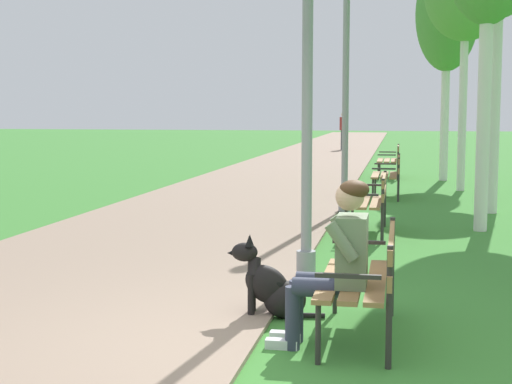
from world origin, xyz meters
TOP-DOWN VIEW (x-y plane):
  - ground_plane at (0.00, 0.00)m, footprint 120.00×120.00m
  - paved_path at (-2.17, 24.00)m, footprint 4.13×60.00m
  - park_bench_near at (0.69, 0.57)m, footprint 0.55×1.50m
  - park_bench_mid at (0.53, 5.67)m, footprint 0.55×1.50m
  - park_bench_far at (0.72, 10.31)m, footprint 0.55×1.50m
  - park_bench_furthest at (0.68, 14.92)m, footprint 0.55×1.50m
  - person_seated_on_near_bench at (0.48, 0.29)m, footprint 0.74×0.49m
  - dog_black at (-0.11, 1.02)m, footprint 0.83×0.32m
  - lamp_post_near at (-0.01, 2.55)m, footprint 0.24×0.24m
  - lamp_post_mid at (-0.00, 7.81)m, footprint 0.24×0.24m
  - birch_tree_sixth at (1.98, 14.39)m, footprint 1.53×1.63m
  - pedestrian_distant at (-1.51, 28.13)m, footprint 0.32×0.22m

SIDE VIEW (x-z plane):
  - ground_plane at x=0.00m, z-range 0.00..0.00m
  - paved_path at x=-2.17m, z-range 0.00..0.04m
  - dog_black at x=-0.11m, z-range -0.09..0.61m
  - park_bench_near at x=0.69m, z-range 0.09..0.94m
  - park_bench_mid at x=0.53m, z-range 0.09..0.94m
  - park_bench_far at x=0.72m, z-range 0.09..0.94m
  - park_bench_furthest at x=0.68m, z-range 0.09..0.94m
  - person_seated_on_near_bench at x=0.48m, z-range 0.06..1.31m
  - pedestrian_distant at x=-1.51m, z-range 0.02..1.67m
  - lamp_post_near at x=-0.01m, z-range 0.07..3.93m
  - lamp_post_mid at x=0.00m, z-range 0.07..4.45m
  - birch_tree_sixth at x=1.98m, z-range 1.30..6.79m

